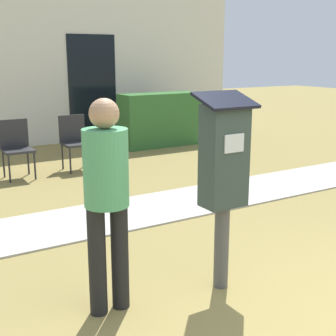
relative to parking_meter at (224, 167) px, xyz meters
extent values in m
cube|color=#B7B2A8|center=(0.36, 2.03, -1.01)|extent=(12.00, 1.10, 0.02)
cube|color=silver|center=(0.36, 7.07, 0.58)|extent=(10.00, 0.24, 3.20)
cube|color=black|center=(1.76, 6.94, 0.28)|extent=(1.10, 0.02, 2.00)
cylinder|color=#4C4C4C|center=(0.00, 0.00, -0.67)|extent=(0.12, 0.12, 0.70)
cube|color=#2D3D38|center=(0.00, 0.00, 0.08)|extent=(0.34, 0.22, 0.80)
cube|color=silver|center=(0.00, -0.12, 0.20)|extent=(0.18, 0.01, 0.14)
cube|color=black|center=(0.00, 0.00, 0.51)|extent=(0.44, 0.31, 0.12)
cylinder|color=black|center=(-1.02, 0.14, -0.61)|extent=(0.13, 0.13, 0.82)
cylinder|color=black|center=(-0.84, 0.14, -0.61)|extent=(0.13, 0.13, 0.82)
cylinder|color=#4C9E66|center=(-0.93, 0.14, 0.08)|extent=(0.32, 0.32, 0.55)
sphere|color=tan|center=(-0.93, 0.14, 0.46)|extent=(0.21, 0.21, 0.21)
cylinder|color=#262628|center=(-0.72, 4.20, -0.81)|extent=(0.03, 0.03, 0.42)
cylinder|color=#262628|center=(-0.34, 4.20, -0.81)|extent=(0.03, 0.03, 0.42)
cylinder|color=#262628|center=(-0.72, 4.58, -0.81)|extent=(0.03, 0.03, 0.42)
cylinder|color=#262628|center=(-0.34, 4.58, -0.81)|extent=(0.03, 0.03, 0.42)
cube|color=#262628|center=(-0.53, 4.39, -0.58)|extent=(0.44, 0.44, 0.04)
cube|color=#262628|center=(-0.53, 4.60, -0.34)|extent=(0.44, 0.04, 0.44)
cylinder|color=#262628|center=(0.24, 4.26, -0.81)|extent=(0.03, 0.03, 0.42)
cylinder|color=#262628|center=(0.62, 4.26, -0.81)|extent=(0.03, 0.03, 0.42)
cylinder|color=#262628|center=(0.24, 4.64, -0.81)|extent=(0.03, 0.03, 0.42)
cylinder|color=#262628|center=(0.62, 4.64, -0.81)|extent=(0.03, 0.03, 0.42)
cube|color=#262628|center=(0.43, 4.45, -0.58)|extent=(0.44, 0.44, 0.04)
cube|color=#262628|center=(0.43, 4.65, -0.34)|extent=(0.44, 0.04, 0.44)
cube|color=#33662D|center=(2.71, 5.62, -0.47)|extent=(1.73, 0.60, 1.10)
camera|label=1|loc=(-2.20, -2.80, 0.84)|focal=50.00mm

